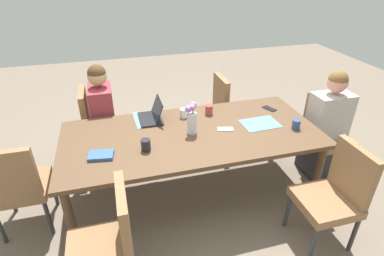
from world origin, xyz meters
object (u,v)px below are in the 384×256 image
chair_far_left_far (110,240)px  chair_far_right_near (335,192)px  flower_vase (192,119)px  coffee_mug_near_right (183,113)px  dining_table (192,138)px  person_near_left_near (105,122)px  chair_head_right_right_mid (17,185)px  coffee_mug_centre_right (209,110)px  book_red_cover (101,155)px  coffee_mug_centre_left (146,145)px  chair_near_left_near (98,123)px  laptop_near_left_near (152,116)px  person_head_left_left_mid (325,131)px  chair_near_right_far (229,107)px  coffee_mug_near_left (296,124)px  phone_silver (225,129)px  chair_head_left_left_mid (325,129)px  phone_black (269,109)px

chair_far_left_far → chair_far_right_near: bearing=-179.8°
flower_vase → coffee_mug_near_right: size_ratio=3.28×
dining_table → person_near_left_near: 1.14m
chair_head_right_right_mid → coffee_mug_near_right: chair_head_right_right_mid is taller
chair_far_right_near → coffee_mug_centre_right: bearing=-59.5°
chair_far_left_far → book_red_cover: 0.72m
coffee_mug_near_right → coffee_mug_centre_right: 0.27m
coffee_mug_centre_left → dining_table: bearing=-158.5°
chair_near_left_near → laptop_near_left_near: size_ratio=2.81×
dining_table → person_head_left_left_mid: (-1.47, 0.02, -0.13)m
chair_near_right_far → book_red_cover: bearing=33.9°
dining_table → chair_far_right_near: (-0.96, 0.86, -0.16)m
person_near_left_near → coffee_mug_near_right: (-0.80, 0.47, 0.24)m
chair_far_left_far → coffee_mug_centre_right: 1.63m
person_head_left_left_mid → coffee_mug_near_left: person_head_left_left_mid is taller
chair_head_right_right_mid → phone_silver: chair_head_right_right_mid is taller
person_near_left_near → book_red_cover: bearing=88.6°
dining_table → chair_near_right_far: bearing=-129.9°
chair_head_left_left_mid → coffee_mug_near_left: chair_head_left_left_mid is taller
coffee_mug_near_left → coffee_mug_near_right: coffee_mug_near_right is taller
chair_head_left_left_mid → coffee_mug_centre_left: chair_head_left_left_mid is taller
coffee_mug_centre_left → person_head_left_left_mid: bearing=-175.4°
coffee_mug_near_left → person_near_left_near: bearing=-29.1°
person_head_left_left_mid → coffee_mug_near_right: size_ratio=12.80×
chair_head_left_left_mid → book_red_cover: bearing=5.6°
coffee_mug_centre_right → flower_vase: bearing=49.6°
chair_near_right_far → phone_black: size_ratio=6.00×
person_near_left_near → coffee_mug_near_left: 2.04m
coffee_mug_centre_right → phone_black: size_ratio=0.66×
coffee_mug_near_left → chair_far_left_far: bearing=20.7°
dining_table → chair_far_left_far: chair_far_left_far is taller
chair_far_left_far → chair_far_right_near: 1.77m
coffee_mug_near_right → dining_table: bearing=90.5°
chair_head_left_left_mid → coffee_mug_near_right: (1.54, -0.27, 0.27)m
chair_head_right_right_mid → chair_near_right_far: same height
chair_head_right_right_mid → coffee_mug_centre_right: chair_head_right_right_mid is taller
chair_far_left_far → coffee_mug_centre_left: bearing=-117.7°
chair_near_left_near → dining_table: bearing=135.6°
coffee_mug_centre_right → chair_far_right_near: bearing=120.5°
coffee_mug_near_left → coffee_mug_centre_right: bearing=-36.1°
coffee_mug_centre_left → person_near_left_near: bearing=-70.4°
coffee_mug_near_left → phone_silver: size_ratio=0.61×
person_head_left_left_mid → chair_far_right_near: (0.51, 0.83, -0.03)m
flower_vase → coffee_mug_centre_right: (-0.27, -0.32, -0.10)m
chair_far_left_far → flower_vase: 1.24m
flower_vase → chair_near_right_far: bearing=-130.1°
chair_near_left_near → laptop_near_left_near: laptop_near_left_near is taller
book_red_cover → flower_vase: bearing=-159.2°
person_near_left_near → person_head_left_left_mid: size_ratio=1.00×
person_near_left_near → chair_far_right_near: 2.42m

